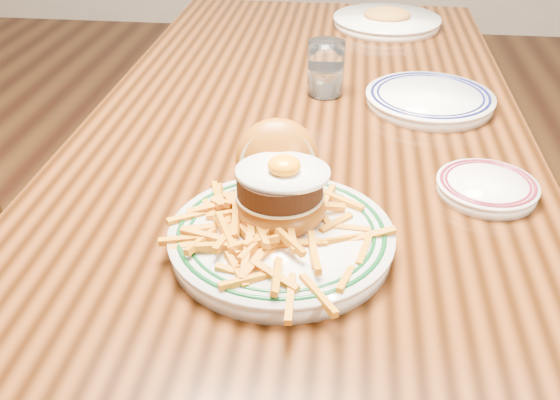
# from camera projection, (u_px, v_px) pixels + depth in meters

# --- Properties ---
(floor) EXTENTS (6.00, 6.00, 0.00)m
(floor) POSITION_uv_depth(u_px,v_px,m) (301.00, 368.00, 1.66)
(floor) COLOR black
(floor) RESTS_ON ground
(table) EXTENTS (0.85, 1.60, 0.75)m
(table) POSITION_uv_depth(u_px,v_px,m) (306.00, 147.00, 1.31)
(table) COLOR black
(table) RESTS_ON floor
(main_plate) EXTENTS (0.31, 0.32, 0.15)m
(main_plate) POSITION_uv_depth(u_px,v_px,m) (281.00, 217.00, 0.85)
(main_plate) COLOR white
(main_plate) RESTS_ON table
(side_plate) EXTENTS (0.16, 0.16, 0.02)m
(side_plate) POSITION_uv_depth(u_px,v_px,m) (487.00, 186.00, 0.97)
(side_plate) COLOR white
(side_plate) RESTS_ON table
(rear_plate) EXTENTS (0.26, 0.26, 0.03)m
(rear_plate) POSITION_uv_depth(u_px,v_px,m) (430.00, 99.00, 1.26)
(rear_plate) COLOR white
(rear_plate) RESTS_ON table
(water_glass) EXTENTS (0.08, 0.08, 0.11)m
(water_glass) POSITION_uv_depth(u_px,v_px,m) (326.00, 72.00, 1.29)
(water_glass) COLOR white
(water_glass) RESTS_ON table
(far_plate) EXTENTS (0.29, 0.29, 0.05)m
(far_plate) POSITION_uv_depth(u_px,v_px,m) (387.00, 21.00, 1.71)
(far_plate) COLOR white
(far_plate) RESTS_ON table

